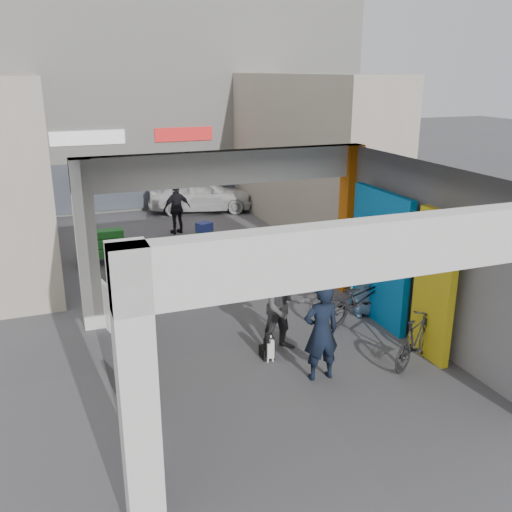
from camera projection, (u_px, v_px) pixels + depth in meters
name	position (u px, v px, depth m)	size (l,w,h in m)	color
ground	(262.00, 343.00, 11.20)	(90.00, 90.00, 0.00)	#505055
arcade_canopy	(309.00, 239.00, 9.93)	(6.40, 6.45, 6.40)	silver
far_building	(133.00, 100.00, 22.38)	(18.00, 4.08, 8.00)	silver
plaza_bldg_left	(9.00, 170.00, 15.56)	(2.00, 9.00, 5.00)	#B7A997
plaza_bldg_right	(307.00, 154.00, 18.60)	(2.00, 9.00, 5.00)	#B7A997
bollard_left	(150.00, 290.00, 12.58)	(0.09, 0.09, 0.96)	#919399
bollard_center	(230.00, 281.00, 13.12)	(0.09, 0.09, 0.96)	#919399
bollard_right	(279.00, 273.00, 13.83)	(0.09, 0.09, 0.84)	#919399
advert_board_near	(141.00, 409.00, 8.12)	(0.21, 0.55, 1.00)	white
advert_board_far	(106.00, 305.00, 11.69)	(0.19, 0.55, 1.00)	white
cafe_set	(133.00, 264.00, 14.89)	(1.35, 1.09, 0.81)	#99999E
produce_stand	(105.00, 250.00, 15.79)	(1.33, 0.72, 0.87)	black
crate_stack	(204.00, 231.00, 17.90)	(0.56, 0.51, 0.56)	#1A5D25
border_collie	(268.00, 348.00, 10.50)	(0.21, 0.42, 0.58)	black
man_with_dog	(321.00, 332.00, 9.67)	(0.64, 0.42, 1.75)	black
man_back_turned	(283.00, 307.00, 10.66)	(0.86, 0.67, 1.78)	#434346
man_elderly	(365.00, 281.00, 12.28)	(0.76, 0.50, 1.56)	#4E7499
man_crates	(177.00, 209.00, 18.46)	(0.97, 0.40, 1.65)	black
bicycle_front	(361.00, 298.00, 11.96)	(0.72, 2.08, 1.09)	black
bicycle_rear	(416.00, 340.00, 10.29)	(0.43, 1.54, 0.92)	black
white_van	(201.00, 194.00, 21.44)	(1.57, 3.89, 1.33)	silver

